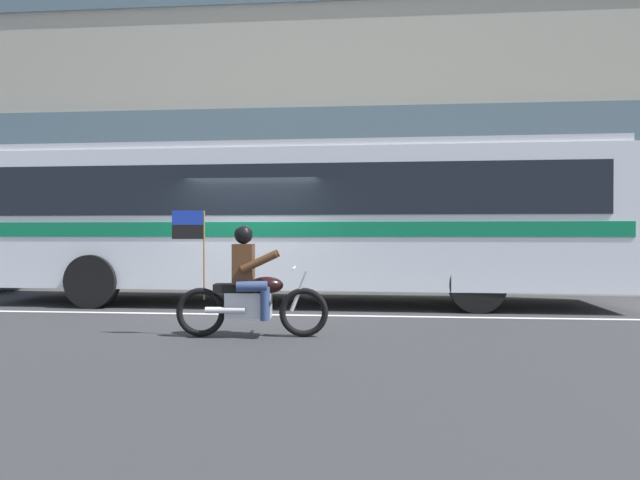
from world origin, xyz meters
TOP-DOWN VIEW (x-y plane):
  - ground_plane at (0.00, 0.00)m, footprint 60.00×60.00m
  - sidewalk_curb at (0.00, 5.10)m, footprint 28.00×3.80m
  - lane_center_stripe at (0.00, -0.60)m, footprint 26.60×0.14m
  - office_building_facade at (0.00, 7.39)m, footprint 28.00×0.89m
  - transit_bus at (0.75, 1.19)m, footprint 12.59×2.79m
  - motorcycle_with_rider at (0.60, -2.81)m, footprint 2.19×0.64m
  - fire_hydrant at (4.45, 4.31)m, footprint 0.22×0.30m

SIDE VIEW (x-z plane):
  - ground_plane at x=0.00m, z-range 0.00..0.00m
  - lane_center_stripe at x=0.00m, z-range 0.00..0.01m
  - sidewalk_curb at x=0.00m, z-range 0.00..0.15m
  - fire_hydrant at x=4.45m, z-range 0.14..0.89m
  - motorcycle_with_rider at x=0.60m, z-range -0.22..1.55m
  - transit_bus at x=0.75m, z-range 0.27..3.49m
  - office_building_facade at x=0.00m, z-range 0.01..13.23m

